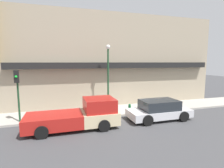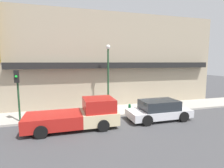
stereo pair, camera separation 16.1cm
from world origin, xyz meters
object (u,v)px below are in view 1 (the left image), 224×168
parked_car (159,110)px  street_lamp (108,70)px  fire_hydrant (130,108)px  pickup_truck (79,115)px  traffic_light (17,87)px

parked_car → street_lamp: bearing=133.9°
parked_car → fire_hydrant: bearing=128.2°
pickup_truck → parked_car: 5.61m
pickup_truck → traffic_light: traffic_light is taller
street_lamp → traffic_light: 6.53m
parked_car → fire_hydrant: parked_car is taller
pickup_truck → traffic_light: 4.46m
parked_car → fire_hydrant: (-1.51, 1.79, -0.21)m
traffic_light → fire_hydrant: bearing=0.1°
pickup_truck → fire_hydrant: bearing=21.7°
fire_hydrant → street_lamp: size_ratio=0.13×
pickup_truck → parked_car: pickup_truck is taller
traffic_light → pickup_truck: bearing=-25.5°
pickup_truck → traffic_light: bearing=152.6°
parked_car → street_lamp: street_lamp is taller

